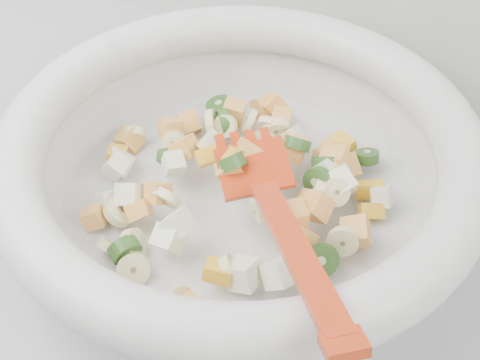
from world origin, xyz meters
The scene contains 1 object.
mixing_bowl centered at (0.12, 1.49, 0.96)m, with size 0.41×0.41×0.13m.
Camera 1 is at (0.35, 1.14, 1.36)m, focal length 50.00 mm.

